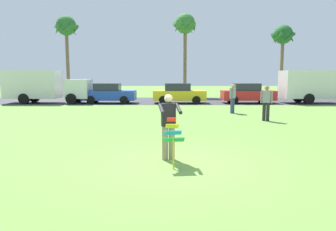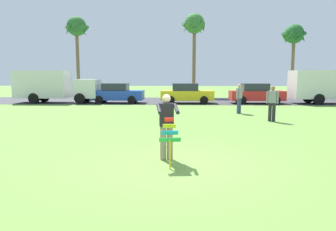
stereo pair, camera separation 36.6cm
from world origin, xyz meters
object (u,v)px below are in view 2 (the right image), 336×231
Objects in this scene: kite_held at (170,135)px; person_walker_far at (239,98)px; parked_truck_white_box at (53,86)px; person_walker_near at (272,102)px; person_kite_flyer at (167,124)px; parked_car_red at (256,94)px; parked_car_yellow at (187,94)px; parked_truck_grey_van at (329,86)px; palm_tree_centre_far at (294,37)px; palm_tree_right_near at (194,27)px; palm_tree_left_near at (77,30)px; parked_car_blue at (117,94)px.

kite_held is 11.60m from person_walker_far.
person_walker_near is (14.85, -9.91, -0.48)m from parked_truck_white_box.
person_kite_flyer is 0.41× the size of parked_car_red.
parked_car_yellow is at bearing 0.00° from parked_truck_white_box.
palm_tree_centre_far is at bearing 85.99° from parked_truck_grey_van.
parked_car_red is at bearing -179.99° from parked_truck_grey_van.
parked_car_yellow is 0.48× the size of palm_tree_right_near.
parked_car_yellow is 0.62× the size of parked_truck_grey_van.
parked_truck_grey_van reaches higher than person_kite_flyer.
parked_truck_white_box is at bearing -155.57° from palm_tree_centre_far.
person_kite_flyer is 0.41× the size of parked_car_yellow.
parked_car_red is 0.49× the size of palm_tree_left_near.
person_kite_flyer is 0.22× the size of palm_tree_centre_far.
palm_tree_right_near is 19.83m from person_walker_near.
person_walker_near is at bearing 58.96° from kite_held.
person_walker_far reaches higher than kite_held.
parked_car_red is at bearing 69.38° from person_kite_flyer.
parked_car_red is 7.21m from person_walker_far.
person_walker_near is at bearing 56.09° from person_kite_flyer.
palm_tree_right_near is 5.04× the size of person_walker_near.
parked_car_blue is at bearing -149.44° from palm_tree_centre_far.
parked_truck_white_box reaches higher than kite_held.
palm_tree_left_near is at bearing 142.07° from parked_car_yellow.
parked_truck_grey_van is at bearing 54.68° from person_kite_flyer.
palm_tree_right_near reaches higher than palm_tree_centre_far.
person_walker_far is (-0.99, 3.18, 0.00)m from person_walker_near.
parked_car_blue is at bearing 179.99° from parked_car_yellow.
parked_truck_grey_van is at bearing 0.00° from parked_truck_white_box.
parked_car_yellow and parked_car_red have the same top height.
person_walker_far is at bearing -47.21° from palm_tree_left_near.
kite_held is at bearing -108.63° from person_walker_far.
palm_tree_centre_far is at bearing 68.46° from person_walker_near.
palm_tree_centre_far is at bearing 41.03° from parked_car_yellow.
parked_car_red is 0.49× the size of palm_tree_right_near.
parked_car_red is (6.41, 17.05, -0.18)m from person_kite_flyer.
parked_car_yellow is 0.54× the size of palm_tree_centre_far.
parked_truck_grey_van is at bearing -21.80° from palm_tree_left_near.
person_walker_near is at bearing -126.31° from parked_truck_grey_van.
parked_truck_white_box reaches higher than parked_car_red.
kite_held is 18.80m from parked_car_red.
parked_truck_grey_van is (22.13, 0.00, 0.00)m from parked_truck_white_box.
kite_held is at bearing -114.33° from palm_tree_centre_far.
palm_tree_centre_far reaches higher than person_kite_flyer.
parked_car_blue is (-4.88, 17.71, -0.03)m from kite_held.
person_walker_far reaches higher than parked_car_red.
kite_held is at bearing -60.19° from parked_truck_white_box.
palm_tree_left_near is at bearing 132.79° from person_walker_far.
person_kite_flyer is at bearing -59.48° from parked_truck_white_box.
kite_held is 0.28× the size of parked_car_red.
person_kite_flyer is at bearing -74.34° from parked_car_blue.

